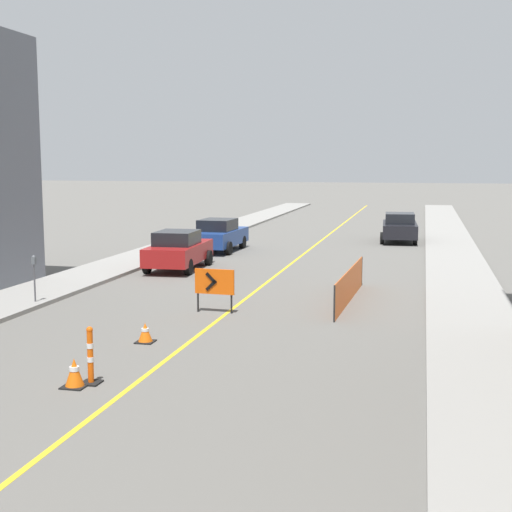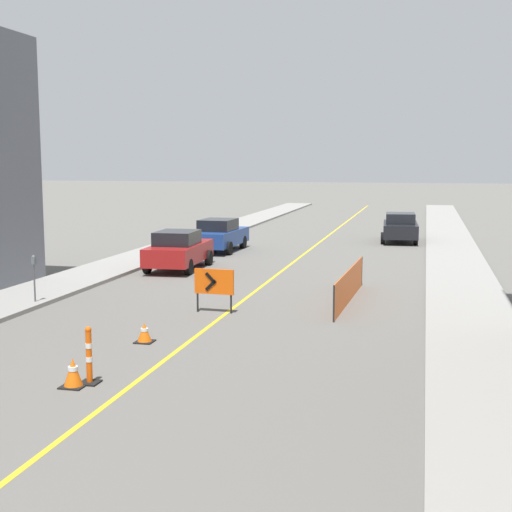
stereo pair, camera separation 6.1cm
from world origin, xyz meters
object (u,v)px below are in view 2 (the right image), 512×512
object	(u,v)px
arrow_barricade_primary	(214,283)
parked_car_curb_near	(179,250)
traffic_cone_fourth	(73,373)
parked_car_curb_mid	(219,235)
traffic_cone_fifth	(144,333)
delineator_post_rear	(89,359)
parked_car_curb_far	(400,227)
parking_meter_far_curb	(34,269)

from	to	relation	value
arrow_barricade_primary	parked_car_curb_near	distance (m)	8.59
traffic_cone_fourth	parked_car_curb_mid	world-z (taller)	parked_car_curb_mid
traffic_cone_fourth	parked_car_curb_near	xyz separation A→B (m)	(-3.12, 14.95, 0.52)
traffic_cone_fifth	parked_car_curb_near	world-z (taller)	parked_car_curb_near
parked_car_curb_mid	delineator_post_rear	bearing A→B (deg)	-78.57
parked_car_curb_near	parked_car_curb_mid	bearing A→B (deg)	87.94
delineator_post_rear	traffic_cone_fourth	bearing A→B (deg)	-128.92
traffic_cone_fourth	delineator_post_rear	world-z (taller)	delineator_post_rear
traffic_cone_fourth	traffic_cone_fifth	world-z (taller)	traffic_cone_fourth
traffic_cone_fifth	parked_car_curb_near	distance (m)	11.83
parked_car_curb_mid	parked_car_curb_far	bearing A→B (deg)	38.11
parked_car_curb_far	parking_meter_far_curb	world-z (taller)	parked_car_curb_far
traffic_cone_fourth	arrow_barricade_primary	xyz separation A→B (m)	(0.70, 7.26, 0.59)
delineator_post_rear	parked_car_curb_mid	xyz separation A→B (m)	(-3.38, 20.73, 0.30)
arrow_barricade_primary	parked_car_curb_mid	xyz separation A→B (m)	(-3.87, 13.74, -0.08)
parked_car_curb_near	parking_meter_far_curb	bearing A→B (deg)	-105.21
delineator_post_rear	parked_car_curb_near	size ratio (longest dim) A/B	0.27
arrow_barricade_primary	parked_car_curb_near	world-z (taller)	parked_car_curb_near
parked_car_curb_far	delineator_post_rear	bearing A→B (deg)	-103.72
traffic_cone_fifth	parked_car_curb_mid	xyz separation A→B (m)	(-3.20, 17.43, 0.56)
traffic_cone_fifth	parked_car_curb_mid	bearing A→B (deg)	100.42
parked_car_curb_near	parked_car_curb_mid	distance (m)	6.05
arrow_barricade_primary	parked_car_curb_far	world-z (taller)	parked_car_curb_far
traffic_cone_fifth	parked_car_curb_mid	distance (m)	17.73
delineator_post_rear	parking_meter_far_curb	xyz separation A→B (m)	(-5.13, 6.67, 0.63)
traffic_cone_fourth	arrow_barricade_primary	world-z (taller)	arrow_barricade_primary
parked_car_curb_mid	arrow_barricade_primary	bearing A→B (deg)	-72.10
traffic_cone_fourth	delineator_post_rear	xyz separation A→B (m)	(0.22, 0.27, 0.22)
parked_car_curb_near	delineator_post_rear	bearing A→B (deg)	-79.77
traffic_cone_fifth	arrow_barricade_primary	world-z (taller)	arrow_barricade_primary
traffic_cone_fourth	parked_car_curb_mid	distance (m)	21.24
parking_meter_far_curb	parked_car_curb_near	bearing A→B (deg)	77.35
delineator_post_rear	parked_car_curb_mid	distance (m)	21.01
traffic_cone_fifth	parked_car_curb_near	xyz separation A→B (m)	(-3.15, 11.39, 0.56)
delineator_post_rear	parking_meter_far_curb	world-z (taller)	parking_meter_far_curb
parked_car_curb_mid	parking_meter_far_curb	size ratio (longest dim) A/B	3.06
traffic_cone_fifth	delineator_post_rear	bearing A→B (deg)	-86.89
arrow_barricade_primary	parked_car_curb_near	xyz separation A→B (m)	(-3.82, 7.69, -0.08)
traffic_cone_fifth	parked_car_curb_mid	world-z (taller)	parked_car_curb_mid
arrow_barricade_primary	parked_car_curb_far	xyz separation A→B (m)	(4.62, 19.90, -0.08)
parking_meter_far_curb	arrow_barricade_primary	bearing A→B (deg)	3.24
parked_car_curb_mid	parked_car_curb_near	bearing A→B (deg)	-87.34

